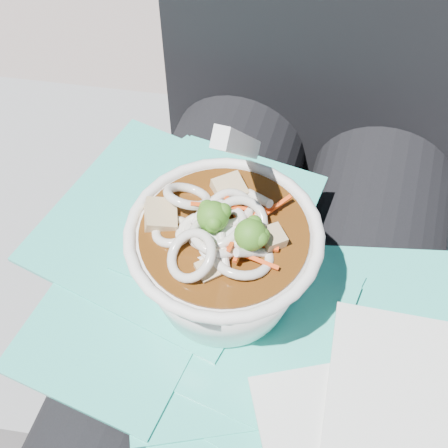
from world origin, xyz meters
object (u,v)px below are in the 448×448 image
(lap, at_px, (259,335))
(plastic_bag, at_px, (223,285))
(stone_ledge, at_px, (276,338))
(person_body, at_px, (284,242))
(udon_bowl, at_px, (224,254))

(lap, height_order, plastic_bag, plastic_bag)
(stone_ledge, relative_size, lap, 2.08)
(person_body, xyz_separation_m, plastic_bag, (-0.03, -0.10, 0.06))
(stone_ledge, xyz_separation_m, udon_bowl, (-0.03, -0.17, 0.45))
(lap, bearing_deg, person_body, 90.00)
(stone_ledge, distance_m, person_body, 0.33)
(person_body, distance_m, plastic_bag, 0.12)
(lap, xyz_separation_m, plastic_bag, (-0.03, -0.01, 0.09))
(lap, distance_m, plastic_bag, 0.09)
(plastic_bag, bearing_deg, person_body, 71.56)
(person_body, bearing_deg, plastic_bag, -108.44)
(udon_bowl, bearing_deg, person_body, 74.53)
(stone_ledge, height_order, udon_bowl, udon_bowl)
(plastic_bag, bearing_deg, stone_ledge, 78.10)
(person_body, bearing_deg, udon_bowl, -105.47)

